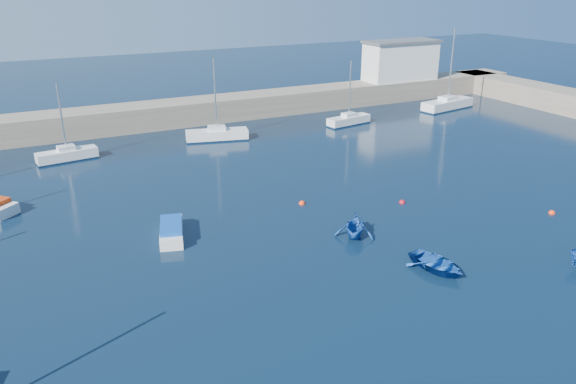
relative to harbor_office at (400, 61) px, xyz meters
name	(u,v)px	position (x,y,z in m)	size (l,w,h in m)	color
ground	(479,330)	(-30.00, -46.00, -5.10)	(220.00, 220.00, 0.00)	black
back_wall	(189,112)	(-30.00, 0.00, -3.80)	(96.00, 4.50, 2.60)	#796D5D
right_arm	(554,98)	(14.00, -14.00, -3.80)	(4.50, 32.00, 2.60)	#796D5D
harbor_office	(400,61)	(0.00, 0.00, 0.00)	(10.00, 4.00, 5.00)	silver
sailboat_5	(67,155)	(-44.56, -8.81, -4.53)	(5.52, 2.18, 7.20)	silver
sailboat_6	(217,135)	(-29.76, -8.50, -4.50)	(6.62, 3.27, 8.42)	silver
sailboat_7	(349,120)	(-14.03, -9.25, -4.55)	(5.62, 2.40, 7.24)	silver
sailboat_8	(447,104)	(1.55, -8.20, -4.44)	(7.99, 3.50, 10.09)	silver
motorboat_1	(171,231)	(-40.46, -29.09, -4.63)	(2.52, 4.36, 1.01)	silver
dinghy_center	(437,264)	(-27.86, -40.37, -4.73)	(2.58, 3.61, 0.75)	#17489E
dinghy_left	(355,226)	(-29.67, -34.46, -4.30)	(2.62, 3.03, 1.60)	#17489E
buoy_1	(402,203)	(-23.22, -31.13, -5.10)	(0.48, 0.48, 0.48)	#B30D1B
buoy_2	(552,213)	(-14.78, -37.65, -5.10)	(0.48, 0.48, 0.48)	#FF340D
buoy_3	(302,204)	(-30.09, -27.88, -5.10)	(0.50, 0.50, 0.50)	#FF340D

